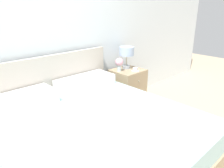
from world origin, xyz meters
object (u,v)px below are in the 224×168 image
object	(u,v)px
bed	(92,137)
teacup	(135,70)
nightstand	(128,88)
table_lamp	(127,53)
flower_vase	(119,63)

from	to	relation	value
bed	teacup	bearing A→B (deg)	23.32
bed	nightstand	distance (m)	1.48
bed	table_lamp	bearing A→B (deg)	29.98
bed	flower_vase	xyz separation A→B (m)	(1.14, 0.74, 0.45)
nightstand	table_lamp	bearing A→B (deg)	62.40
teacup	bed	bearing A→B (deg)	-156.68
nightstand	flower_vase	bearing A→B (deg)	165.02
teacup	flower_vase	bearing A→B (deg)	138.23
bed	nightstand	xyz separation A→B (m)	(1.30, 0.70, 0.02)
nightstand	teacup	bearing A→B (deg)	-76.17
table_lamp	flower_vase	bearing A→B (deg)	-171.28
bed	flower_vase	distance (m)	1.44
table_lamp	flower_vase	world-z (taller)	table_lamp
bed	flower_vase	size ratio (longest dim) A/B	9.66
flower_vase	teacup	size ratio (longest dim) A/B	1.75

